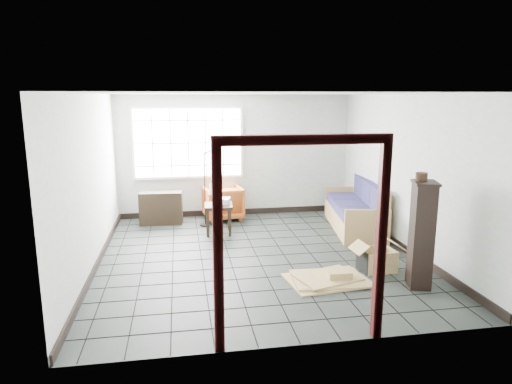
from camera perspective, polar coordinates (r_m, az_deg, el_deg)
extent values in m
plane|color=black|center=(7.51, 0.11, -8.03)|extent=(5.50, 5.50, 0.00)
cube|color=#A1A6A0|center=(9.86, -2.60, 4.54)|extent=(5.00, 0.02, 2.60)
cube|color=#A1A6A0|center=(4.55, 5.98, -4.23)|extent=(5.00, 0.02, 2.60)
cube|color=#A1A6A0|center=(7.19, -19.93, 1.09)|extent=(0.02, 5.50, 2.60)
cube|color=#A1A6A0|center=(7.98, 18.11, 2.22)|extent=(0.02, 5.50, 2.60)
cube|color=white|center=(7.06, 0.12, 12.22)|extent=(5.00, 5.50, 0.02)
cube|color=black|center=(10.08, -2.52, -2.48)|extent=(4.95, 0.03, 0.12)
cube|color=black|center=(7.51, -19.10, -8.24)|extent=(0.03, 5.45, 0.12)
cube|color=black|center=(8.26, 17.43, -6.29)|extent=(0.03, 5.45, 0.12)
cube|color=silver|center=(9.72, -8.48, 6.10)|extent=(2.32, 0.06, 1.52)
cube|color=white|center=(9.68, -8.47, 6.07)|extent=(2.20, 0.02, 1.40)
cube|color=#3A0D0D|center=(4.53, -4.77, -7.61)|extent=(0.10, 0.08, 2.10)
cube|color=#3A0D0D|center=(4.96, 15.32, -6.27)|extent=(0.10, 0.08, 2.10)
cube|color=#3A0D0D|center=(4.44, 6.04, 6.54)|extent=(1.80, 0.08, 0.10)
cube|color=olive|center=(9.18, 12.12, -3.40)|extent=(1.10, 2.10, 0.36)
cube|color=olive|center=(8.18, 13.74, -4.35)|extent=(0.80, 0.18, 0.64)
cube|color=olive|center=(10.13, 10.89, -1.10)|extent=(0.80, 0.18, 0.64)
cube|color=olive|center=(9.18, 14.42, -1.13)|extent=(0.39, 1.99, 0.70)
cube|color=#201A42|center=(8.49, 13.04, -2.88)|extent=(0.81, 0.75, 0.16)
cube|color=#201A42|center=(8.51, 15.02, -1.28)|extent=(0.24, 0.66, 0.52)
cube|color=#201A42|center=(9.11, 12.07, -1.82)|extent=(0.81, 0.75, 0.16)
cube|color=#201A42|center=(9.13, 13.92, -0.34)|extent=(0.24, 0.66, 0.52)
cube|color=#201A42|center=(9.74, 11.23, -0.90)|extent=(0.81, 0.75, 0.16)
cube|color=#201A42|center=(9.76, 12.96, 0.49)|extent=(0.24, 0.66, 0.52)
imported|color=maroon|center=(9.64, -4.17, -1.14)|extent=(0.85, 0.81, 0.78)
cube|color=black|center=(8.61, -4.72, -1.77)|extent=(0.55, 0.55, 0.06)
cube|color=black|center=(8.48, -6.05, -3.94)|extent=(0.05, 0.05, 0.51)
cube|color=black|center=(8.49, -3.28, -3.88)|extent=(0.05, 0.05, 0.51)
cube|color=black|center=(8.87, -6.05, -3.22)|extent=(0.05, 0.05, 0.51)
cube|color=black|center=(8.88, -3.40, -3.16)|extent=(0.05, 0.05, 0.51)
cylinder|color=black|center=(8.63, -5.15, -1.07)|extent=(0.13, 0.13, 0.14)
cylinder|color=black|center=(8.60, -5.17, -0.32)|extent=(0.03, 0.03, 0.10)
cone|color=beige|center=(8.58, -5.18, 0.38)|extent=(0.33, 0.33, 0.19)
cube|color=silver|center=(8.65, -4.31, -1.12)|extent=(0.36, 0.31, 0.11)
cylinder|color=black|center=(8.68, -5.29, -1.09)|extent=(0.04, 0.07, 0.07)
cylinder|color=black|center=(9.29, -6.31, -4.08)|extent=(0.28, 0.28, 0.03)
cylinder|color=black|center=(9.12, -6.41, 0.36)|extent=(0.03, 0.03, 1.46)
cylinder|color=black|center=(8.97, -5.76, 5.15)|extent=(0.25, 0.06, 0.13)
sphere|color=black|center=(8.96, -4.98, 4.74)|extent=(0.15, 0.15, 0.13)
cube|color=black|center=(9.48, -11.78, -1.96)|extent=(0.87, 0.39, 0.66)
cube|color=black|center=(9.48, -11.78, -1.90)|extent=(0.81, 0.34, 0.03)
cube|color=black|center=(6.55, 19.98, -5.14)|extent=(0.36, 0.42, 1.44)
cube|color=black|center=(6.38, 20.44, 1.08)|extent=(0.40, 0.47, 0.04)
cylinder|color=black|center=(6.36, 19.98, 1.77)|extent=(0.16, 0.16, 0.12)
cube|color=olive|center=(7.18, 14.81, -9.33)|extent=(0.50, 0.41, 0.02)
cube|color=black|center=(7.02, 13.14, -8.41)|extent=(0.04, 0.38, 0.32)
cube|color=olive|center=(7.24, 16.55, -7.97)|extent=(0.04, 0.38, 0.32)
cube|color=olive|center=(6.97, 15.61, -8.69)|extent=(0.48, 0.05, 0.32)
cube|color=olive|center=(7.28, 14.17, -7.71)|extent=(0.48, 0.05, 0.32)
cube|color=olive|center=(6.92, 12.73, -6.77)|extent=(0.20, 0.39, 0.13)
cube|color=olive|center=(7.20, 17.11, -6.27)|extent=(0.20, 0.39, 0.13)
cube|color=olive|center=(6.64, 8.94, -10.84)|extent=(1.22, 0.94, 0.02)
cube|color=olive|center=(6.63, 8.95, -10.65)|extent=(1.03, 0.79, 0.02)
cube|color=olive|center=(6.62, 8.95, -10.46)|extent=(0.98, 0.82, 0.02)
cube|color=olive|center=(6.61, 10.27, -9.99)|extent=(0.34, 0.27, 0.09)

